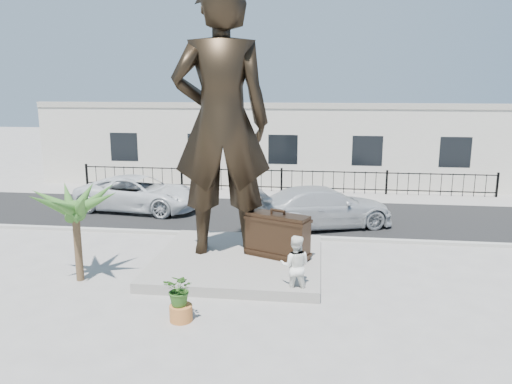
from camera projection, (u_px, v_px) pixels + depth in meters
ground at (247, 284)px, 14.43m from camera, size 100.00×100.00×0.00m
street at (273, 214)px, 22.19m from camera, size 40.00×7.00×0.01m
curb at (264, 236)px, 18.78m from camera, size 40.00×0.25×0.12m
far_sidewalk at (280, 195)px, 26.07m from camera, size 40.00×2.50×0.02m
plinth at (239, 261)px, 15.92m from camera, size 5.20×5.20×0.30m
fence at (282, 181)px, 26.72m from camera, size 22.00×0.10×1.20m
building at (287, 142)px, 30.45m from camera, size 28.00×7.00×4.40m
statue at (221, 123)px, 15.53m from camera, size 3.36×2.51×8.39m
suitcase at (278, 236)px, 15.66m from camera, size 2.09×1.39×1.41m
tourist at (295, 266)px, 13.46m from camera, size 0.84×0.66×1.72m
car_white at (139, 193)px, 22.74m from camera, size 5.91×3.26×1.57m
car_silver at (324, 207)px, 20.09m from camera, size 6.05×4.14×1.63m
worker at (202, 175)px, 26.44m from camera, size 1.35×0.95×1.91m
palm_tree at (81, 280)px, 14.73m from camera, size 1.80×1.80×3.20m
planter at (181, 313)px, 12.16m from camera, size 0.56×0.56×0.40m
shrub at (180, 289)px, 12.03m from camera, size 0.85×0.77×0.83m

